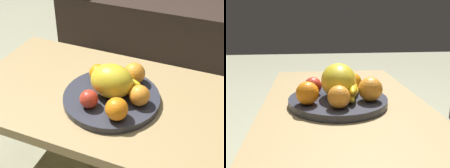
# 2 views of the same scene
# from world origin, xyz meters

# --- Properties ---
(coffee_table) EXTENTS (1.11, 0.59, 0.41)m
(coffee_table) POSITION_xyz_m (0.00, 0.00, 0.37)
(coffee_table) COLOR tan
(coffee_table) RESTS_ON ground_plane
(fruit_bowl) EXTENTS (0.35, 0.35, 0.03)m
(fruit_bowl) POSITION_xyz_m (0.00, -0.03, 0.43)
(fruit_bowl) COLOR #30323D
(fruit_bowl) RESTS_ON coffee_table
(melon_large_front) EXTENTS (0.16, 0.12, 0.12)m
(melon_large_front) POSITION_xyz_m (0.00, -0.02, 0.50)
(melon_large_front) COLOR yellow
(melon_large_front) RESTS_ON fruit_bowl
(orange_front) EXTENTS (0.07, 0.07, 0.07)m
(orange_front) POSITION_xyz_m (-0.08, 0.04, 0.47)
(orange_front) COLOR orange
(orange_front) RESTS_ON fruit_bowl
(orange_left) EXTENTS (0.08, 0.08, 0.08)m
(orange_left) POSITION_xyz_m (0.05, 0.08, 0.48)
(orange_left) COLOR orange
(orange_left) RESTS_ON fruit_bowl
(orange_right) EXTENTS (0.08, 0.08, 0.08)m
(orange_right) POSITION_xyz_m (0.06, -0.13, 0.48)
(orange_right) COLOR orange
(orange_right) RESTS_ON fruit_bowl
(orange_back) EXTENTS (0.07, 0.07, 0.07)m
(orange_back) POSITION_xyz_m (0.11, -0.03, 0.47)
(orange_back) COLOR orange
(orange_back) RESTS_ON fruit_bowl
(apple_front) EXTENTS (0.06, 0.06, 0.06)m
(apple_front) POSITION_xyz_m (-0.05, -0.11, 0.47)
(apple_front) COLOR red
(apple_front) RESTS_ON fruit_bowl
(banana_bunch) EXTENTS (0.16, 0.11, 0.06)m
(banana_bunch) POSITION_xyz_m (0.02, 0.01, 0.46)
(banana_bunch) COLOR gold
(banana_bunch) RESTS_ON fruit_bowl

